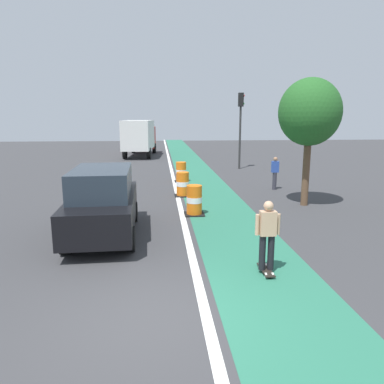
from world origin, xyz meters
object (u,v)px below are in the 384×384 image
skateboarder_on_lane (267,235)px  street_tree_sidewalk (310,113)px  traffic_light_corner (241,117)px  pedestrian_crossing (275,172)px  traffic_barrel_back (181,172)px  delivery_truck_down_block (140,136)px  parked_suv_nearest (103,202)px  traffic_barrel_front (194,200)px  traffic_barrel_mid (183,184)px

skateboarder_on_lane → street_tree_sidewalk: (3.43, 6.31, 2.76)m
skateboarder_on_lane → street_tree_sidewalk: bearing=61.5°
traffic_light_corner → pedestrian_crossing: 7.93m
traffic_barrel_back → traffic_light_corner: traffic_light_corner is taller
delivery_truck_down_block → traffic_light_corner: traffic_light_corner is taller
pedestrian_crossing → skateboarder_on_lane: bearing=-108.6°
parked_suv_nearest → traffic_barrel_front: (2.93, 2.15, -0.50)m
parked_suv_nearest → traffic_barrel_back: 9.62m
traffic_barrel_mid → traffic_barrel_back: same height
street_tree_sidewalk → traffic_barrel_back: bearing=128.1°
traffic_barrel_back → parked_suv_nearest: bearing=-107.4°
parked_suv_nearest → delivery_truck_down_block: (-0.06, 23.10, 0.81)m
street_tree_sidewalk → pedestrian_crossing: bearing=93.6°
traffic_barrel_back → traffic_barrel_front: bearing=-89.5°
traffic_barrel_front → traffic_barrel_mid: same height
delivery_truck_down_block → traffic_barrel_front: bearing=-81.9°
traffic_light_corner → pedestrian_crossing: size_ratio=3.17×
traffic_barrel_front → traffic_barrel_back: 7.03m
delivery_truck_down_block → street_tree_sidewalk: size_ratio=1.55×
traffic_barrel_mid → parked_suv_nearest: bearing=-116.6°
traffic_light_corner → street_tree_sidewalk: bearing=-88.3°
skateboarder_on_lane → traffic_barrel_front: skateboarder_on_lane is taller
traffic_barrel_front → traffic_barrel_mid: size_ratio=1.00×
traffic_barrel_mid → delivery_truck_down_block: bearing=98.9°
traffic_barrel_front → delivery_truck_down_block: size_ratio=0.14×
traffic_barrel_mid → traffic_light_corner: size_ratio=0.21×
traffic_barrel_mid → delivery_truck_down_block: delivery_truck_down_block is taller
traffic_barrel_front → traffic_light_corner: 12.93m
parked_suv_nearest → skateboarder_on_lane: bearing=-36.9°
traffic_barrel_front → traffic_barrel_back: bearing=90.5°
traffic_barrel_front → traffic_light_corner: bearing=70.2°
traffic_barrel_front → delivery_truck_down_block: delivery_truck_down_block is taller
parked_suv_nearest → traffic_light_corner: bearing=62.8°
traffic_barrel_front → traffic_barrel_mid: bearing=93.7°
traffic_barrel_mid → delivery_truck_down_block: 17.95m
traffic_barrel_back → traffic_light_corner: 7.12m
parked_suv_nearest → street_tree_sidewalk: size_ratio=0.93×
traffic_barrel_front → street_tree_sidewalk: street_tree_sidewalk is taller
traffic_light_corner → traffic_barrel_front: bearing=-109.8°
traffic_barrel_mid → street_tree_sidewalk: bearing=-24.5°
skateboarder_on_lane → pedestrian_crossing: (3.22, 9.59, -0.05)m
parked_suv_nearest → traffic_barrel_back: parked_suv_nearest is taller
traffic_barrel_back → pedestrian_crossing: size_ratio=0.68×
traffic_barrel_front → pedestrian_crossing: size_ratio=0.68×
traffic_barrel_mid → traffic_barrel_back: size_ratio=1.00×
traffic_barrel_front → traffic_barrel_mid: (-0.21, 3.27, 0.00)m
traffic_light_corner → traffic_barrel_mid: bearing=-117.6°
traffic_barrel_front → street_tree_sidewalk: (4.59, 1.09, 3.14)m
parked_suv_nearest → delivery_truck_down_block: size_ratio=0.60×
skateboarder_on_lane → delivery_truck_down_block: size_ratio=0.22×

